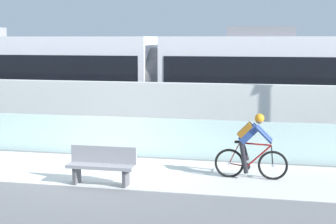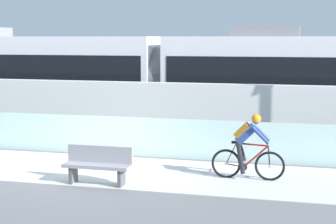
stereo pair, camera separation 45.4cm
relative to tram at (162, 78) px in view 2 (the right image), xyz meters
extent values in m
plane|color=slate|center=(-0.07, -6.85, -1.89)|extent=(200.00, 200.00, 0.00)
cube|color=silver|center=(-0.07, -6.85, -1.89)|extent=(32.00, 3.20, 0.01)
cube|color=silver|center=(-0.07, -5.00, -1.33)|extent=(32.00, 0.05, 1.13)
cube|color=silver|center=(-0.07, -3.20, -0.89)|extent=(32.00, 0.36, 2.00)
cube|color=#595654|center=(-0.07, -0.72, -1.89)|extent=(32.00, 0.08, 0.01)
cube|color=#595654|center=(-0.07, 0.72, -1.89)|extent=(32.00, 0.08, 0.01)
cube|color=silver|center=(-5.74, 0.00, 0.01)|extent=(11.00, 2.50, 3.10)
cube|color=black|center=(-5.74, 0.00, 0.36)|extent=(10.56, 2.54, 1.04)
cube|color=#4C4C51|center=(-5.74, 0.00, -1.36)|extent=(10.78, 2.53, 0.28)
cube|color=#232326|center=(-2.22, 0.00, -1.53)|extent=(1.40, 1.88, 0.20)
cylinder|color=black|center=(-2.22, -0.72, -1.59)|extent=(0.60, 0.10, 0.60)
cylinder|color=black|center=(-2.22, 0.72, -1.59)|extent=(0.60, 0.10, 0.60)
cube|color=silver|center=(5.76, 0.00, 0.01)|extent=(11.00, 2.50, 3.10)
cube|color=black|center=(5.76, 0.00, 0.36)|extent=(10.56, 2.54, 1.04)
cube|color=#4C4C51|center=(5.76, 0.00, -1.36)|extent=(10.78, 2.53, 0.28)
cube|color=slate|center=(3.78, 0.00, 1.74)|extent=(2.40, 1.10, 0.36)
cube|color=#232326|center=(2.24, 0.00, -1.53)|extent=(1.40, 1.88, 0.20)
cylinder|color=black|center=(2.24, -0.72, -1.59)|extent=(0.60, 0.10, 0.60)
cylinder|color=black|center=(2.24, 0.72, -1.59)|extent=(0.60, 0.10, 0.60)
cylinder|color=#59595B|center=(0.01, 0.00, 0.01)|extent=(0.60, 2.30, 2.30)
torus|color=black|center=(4.49, -6.85, -1.53)|extent=(0.72, 0.06, 0.72)
cylinder|color=#99999E|center=(4.49, -6.85, -1.53)|extent=(0.07, 0.10, 0.07)
torus|color=black|center=(3.44, -6.85, -1.53)|extent=(0.72, 0.06, 0.72)
cylinder|color=#99999E|center=(3.44, -6.85, -1.53)|extent=(0.07, 0.10, 0.07)
cylinder|color=maroon|center=(4.15, -6.85, -1.32)|extent=(0.60, 0.04, 0.58)
cylinder|color=maroon|center=(3.77, -6.85, -1.30)|extent=(0.22, 0.04, 0.59)
cylinder|color=maroon|center=(4.06, -6.85, -1.03)|extent=(0.76, 0.04, 0.07)
cylinder|color=maroon|center=(3.65, -6.85, -1.56)|extent=(0.43, 0.03, 0.09)
cylinder|color=maroon|center=(3.56, -6.85, -1.27)|extent=(0.27, 0.02, 0.53)
cylinder|color=black|center=(4.46, -6.85, -1.29)|extent=(0.08, 0.03, 0.49)
cube|color=black|center=(3.68, -6.85, -0.99)|extent=(0.24, 0.10, 0.05)
cylinder|color=black|center=(4.44, -6.85, -0.94)|extent=(0.03, 0.58, 0.03)
cylinder|color=#262628|center=(3.86, -6.85, -1.59)|extent=(0.18, 0.02, 0.18)
cube|color=navy|center=(3.90, -6.85, -0.78)|extent=(0.50, 0.28, 0.51)
cube|color=#8C5919|center=(3.81, -6.85, -0.69)|extent=(0.38, 0.30, 0.38)
sphere|color=#997051|center=(4.14, -6.85, -0.43)|extent=(0.20, 0.20, 0.20)
sphere|color=orange|center=(4.14, -6.85, -0.40)|extent=(0.23, 0.23, 0.23)
cylinder|color=navy|center=(4.26, -7.01, -0.77)|extent=(0.41, 0.08, 0.41)
cylinder|color=navy|center=(4.26, -6.69, -0.77)|extent=(0.41, 0.08, 0.41)
cylinder|color=black|center=(3.79, -6.94, -1.35)|extent=(0.25, 0.11, 0.79)
cylinder|color=black|center=(3.79, -6.76, -1.21)|extent=(0.25, 0.11, 0.52)
cube|color=gray|center=(0.61, -8.20, -1.44)|extent=(1.60, 0.44, 0.08)
cube|color=gray|center=(0.61, -8.00, -1.20)|extent=(1.60, 0.06, 0.40)
cube|color=#4C4C51|center=(0.01, -8.20, -1.69)|extent=(0.08, 0.36, 0.41)
cube|color=#4C4C51|center=(1.21, -8.20, -1.69)|extent=(0.08, 0.36, 0.41)
camera|label=1|loc=(4.82, -19.85, 1.51)|focal=58.12mm
camera|label=2|loc=(5.26, -19.74, 1.51)|focal=58.12mm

